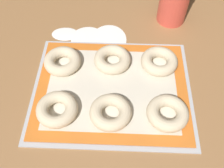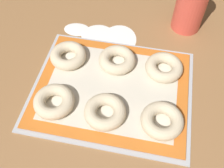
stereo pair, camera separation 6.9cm
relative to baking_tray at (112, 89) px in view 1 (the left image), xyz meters
name	(u,v)px [view 1 (the left image)]	position (x,y,z in m)	size (l,w,h in m)	color
ground_plane	(115,93)	(0.01, -0.01, 0.00)	(2.80, 2.80, 0.00)	olive
baking_tray	(112,89)	(0.00, 0.00, 0.00)	(0.45, 0.37, 0.01)	#B2B5BA
baking_mat	(112,88)	(0.00, 0.00, 0.01)	(0.43, 0.34, 0.00)	orange
bagel_front_left	(57,109)	(-0.14, -0.09, 0.02)	(0.11, 0.11, 0.03)	beige
bagel_front_center	(111,112)	(0.00, -0.09, 0.02)	(0.11, 0.11, 0.03)	beige
bagel_front_right	(168,113)	(0.15, -0.09, 0.02)	(0.11, 0.11, 0.03)	beige
bagel_back_left	(62,61)	(-0.15, 0.08, 0.02)	(0.11, 0.11, 0.03)	beige
bagel_back_center	(112,59)	(0.00, 0.09, 0.02)	(0.11, 0.11, 0.03)	beige
bagel_back_right	(159,61)	(0.14, 0.09, 0.02)	(0.11, 0.11, 0.03)	beige
flour_patch_near	(88,38)	(-0.09, 0.21, 0.00)	(0.11, 0.11, 0.00)	white
flour_patch_far	(109,39)	(-0.02, 0.20, 0.00)	(0.12, 0.14, 0.00)	white
flour_patch_side	(65,34)	(-0.17, 0.22, 0.00)	(0.09, 0.06, 0.00)	white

